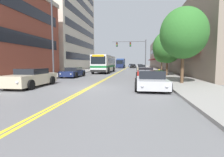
{
  "coord_description": "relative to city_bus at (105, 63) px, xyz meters",
  "views": [
    {
      "loc": [
        3.27,
        -11.79,
        1.76
      ],
      "look_at": [
        -0.2,
        13.04,
        -0.52
      ],
      "focal_mm": 28.0,
      "sensor_mm": 36.0,
      "label": 1
    }
  ],
  "objects": [
    {
      "name": "car_champagne_parked_left_near",
      "position": [
        -2.0,
        -19.18,
        -1.05
      ],
      "size": [
        2.05,
        4.8,
        1.33
      ],
      "color": "beige",
      "rests_on": "ground_plane"
    },
    {
      "name": "car_silver_parked_right_foreground",
      "position": [
        6.65,
        -19.2,
        -1.12
      ],
      "size": [
        2.15,
        4.18,
        1.24
      ],
      "color": "#B7B7BC",
      "rests_on": "ground_plane"
    },
    {
      "name": "storefront_row_right",
      "position": [
        15.85,
        17.78,
        3.13
      ],
      "size": [
        9.1,
        68.0,
        9.65
      ],
      "color": "gray",
      "rests_on": "ground_plane"
    },
    {
      "name": "car_navy_parked_left_mid",
      "position": [
        -2.05,
        -10.42,
        -1.12
      ],
      "size": [
        2.01,
        4.75,
        1.19
      ],
      "color": "#19234C",
      "rests_on": "ground_plane"
    },
    {
      "name": "car_slate_blue_moving_second",
      "position": [
        3.5,
        40.4,
        -1.09
      ],
      "size": [
        2.0,
        4.61,
        1.3
      ],
      "color": "#475675",
      "rests_on": "ground_plane"
    },
    {
      "name": "office_tower_left",
      "position": [
        -13.08,
        9.91,
        10.79
      ],
      "size": [
        12.08,
        22.55,
        24.96
      ],
      "color": "beige",
      "rests_on": "ground_plane"
    },
    {
      "name": "street_tree_right_near",
      "position": [
        9.29,
        -16.43,
        2.37
      ],
      "size": [
        3.64,
        3.64,
        5.93
      ],
      "color": "brown",
      "rests_on": "sidewalk_right"
    },
    {
      "name": "street_lamp_left_near",
      "position": [
        -2.64,
        -13.81,
        3.39
      ],
      "size": [
        2.17,
        0.28,
        8.67
      ],
      "color": "#47474C",
      "rests_on": "ground_plane"
    },
    {
      "name": "car_beige_parked_right_end",
      "position": [
        6.74,
        7.53,
        -1.09
      ],
      "size": [
        2.01,
        4.75,
        1.31
      ],
      "color": "#BCAD89",
      "rests_on": "ground_plane"
    },
    {
      "name": "fire_hydrant",
      "position": [
        8.33,
        -9.81,
        -1.11
      ],
      "size": [
        0.31,
        0.23,
        0.88
      ],
      "color": "yellow",
      "rests_on": "sidewalk_right"
    },
    {
      "name": "car_white_parked_right_mid",
      "position": [
        6.74,
        23.37,
        -1.07
      ],
      "size": [
        1.98,
        4.22,
        1.33
      ],
      "color": "white",
      "rests_on": "ground_plane"
    },
    {
      "name": "sidewalk_left",
      "position": [
        -4.98,
        17.78,
        -1.62
      ],
      "size": [
        3.73,
        106.0,
        0.14
      ],
      "color": "gray",
      "rests_on": "ground_plane"
    },
    {
      "name": "car_black_moving_lead",
      "position": [
        4.57,
        27.49,
        -1.07
      ],
      "size": [
        2.03,
        4.8,
        1.3
      ],
      "color": "black",
      "rests_on": "ground_plane"
    },
    {
      "name": "traffic_signal_mast",
      "position": [
        5.07,
        7.5,
        3.11
      ],
      "size": [
        7.4,
        0.38,
        6.67
      ],
      "color": "#47474C",
      "rests_on": "ground_plane"
    },
    {
      "name": "car_red_parked_right_far",
      "position": [
        6.71,
        -10.35,
        -1.12
      ],
      "size": [
        2.17,
        4.18,
        1.21
      ],
      "color": "maroon",
      "rests_on": "ground_plane"
    },
    {
      "name": "ground_plane",
      "position": [
        2.39,
        17.78,
        -1.69
      ],
      "size": [
        240.0,
        240.0,
        0.0
      ],
      "primitive_type": "plane",
      "color": "slate"
    },
    {
      "name": "street_tree_right_mid",
      "position": [
        9.54,
        -7.79,
        2.04
      ],
      "size": [
        3.69,
        3.69,
        5.63
      ],
      "color": "brown",
      "rests_on": "sidewalk_right"
    },
    {
      "name": "street_tree_right_far",
      "position": [
        10.15,
        1.35,
        1.7
      ],
      "size": [
        2.91,
        2.91,
        4.86
      ],
      "color": "brown",
      "rests_on": "sidewalk_right"
    },
    {
      "name": "city_bus",
      "position": [
        0.0,
        0.0,
        0.0
      ],
      "size": [
        2.83,
        10.84,
        2.99
      ],
      "color": "silver",
      "rests_on": "ground_plane"
    },
    {
      "name": "centre_line",
      "position": [
        2.39,
        17.78,
        -1.69
      ],
      "size": [
        0.34,
        106.0,
        0.01
      ],
      "color": "yellow",
      "rests_on": "ground_plane"
    },
    {
      "name": "box_truck",
      "position": [
        0.48,
        26.95,
        -0.09
      ],
      "size": [
        2.63,
        7.92,
        3.09
      ],
      "color": "#19234C",
      "rests_on": "ground_plane"
    },
    {
      "name": "sidewalk_right",
      "position": [
        9.75,
        17.78,
        -1.62
      ],
      "size": [
        3.73,
        106.0,
        0.14
      ],
      "color": "gray",
      "rests_on": "ground_plane"
    }
  ]
}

